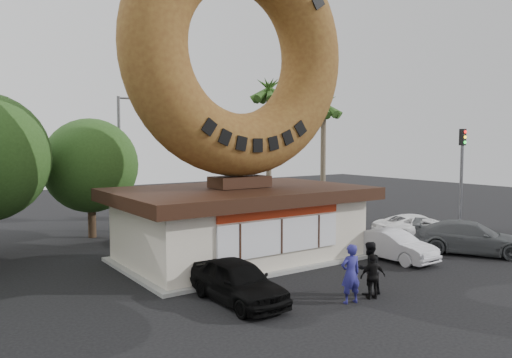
{
  "coord_description": "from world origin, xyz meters",
  "views": [
    {
      "loc": [
        -12.2,
        -12.83,
        5.43
      ],
      "look_at": [
        -0.5,
        4.0,
        3.83
      ],
      "focal_mm": 35.0,
      "sensor_mm": 36.0,
      "label": 1
    }
  ],
  "objects": [
    {
      "name": "car_silver",
      "position": [
        5.61,
        1.9,
        0.67
      ],
      "size": [
        1.56,
        4.14,
        1.35
      ],
      "primitive_type": "imported",
      "rotation": [
        0.0,
        0.0,
        0.03
      ],
      "color": "#B3B2B8",
      "rests_on": "ground"
    },
    {
      "name": "tree_mid",
      "position": [
        -4.0,
        15.0,
        4.02
      ],
      "size": [
        5.2,
        5.2,
        6.63
      ],
      "color": "#473321",
      "rests_on": "ground"
    },
    {
      "name": "street_lamp",
      "position": [
        -1.86,
        16.0,
        4.48
      ],
      "size": [
        2.11,
        0.2,
        8.0
      ],
      "color": "#59595E",
      "rests_on": "ground"
    },
    {
      "name": "traffic_signal",
      "position": [
        14.0,
        3.99,
        3.87
      ],
      "size": [
        0.3,
        0.38,
        6.07
      ],
      "color": "#59595E",
      "rests_on": "ground"
    },
    {
      "name": "person_right",
      "position": [
        0.63,
        -1.38,
        0.78
      ],
      "size": [
        0.98,
        0.69,
        1.55
      ],
      "primitive_type": "imported",
      "rotation": [
        0.0,
        0.0,
        2.76
      ],
      "color": "black",
      "rests_on": "ground"
    },
    {
      "name": "person_left",
      "position": [
        -0.33,
        -1.28,
        1.0
      ],
      "size": [
        0.81,
        0.61,
        2.0
      ],
      "primitive_type": "imported",
      "rotation": [
        0.0,
        0.0,
        2.94
      ],
      "color": "navy",
      "rests_on": "ground"
    },
    {
      "name": "person_center",
      "position": [
        0.9,
        -0.96,
        0.94
      ],
      "size": [
        0.99,
        0.82,
        1.88
      ],
      "primitive_type": "imported",
      "rotation": [
        0.0,
        0.0,
        3.02
      ],
      "color": "black",
      "rests_on": "ground"
    },
    {
      "name": "ground",
      "position": [
        0.0,
        0.0,
        0.0
      ],
      "size": [
        90.0,
        90.0,
        0.0
      ],
      "primitive_type": "plane",
      "color": "black",
      "rests_on": "ground"
    },
    {
      "name": "palm_near",
      "position": [
        7.5,
        14.0,
        8.41
      ],
      "size": [
        2.6,
        2.6,
        9.75
      ],
      "color": "#726651",
      "rests_on": "ground"
    },
    {
      "name": "giant_donut",
      "position": [
        0.0,
        6.0,
        9.31
      ],
      "size": [
        11.02,
        2.81,
        11.02
      ],
      "primitive_type": "torus",
      "rotation": [
        1.57,
        0.0,
        0.0
      ],
      "color": "brown",
      "rests_on": "donut_shop"
    },
    {
      "name": "donut_shop",
      "position": [
        0.0,
        5.98,
        1.77
      ],
      "size": [
        11.2,
        7.2,
        3.8
      ],
      "color": "beige",
      "rests_on": "ground"
    },
    {
      "name": "car_black",
      "position": [
        -3.38,
        0.91,
        0.73
      ],
      "size": [
        1.72,
        4.28,
        1.46
      ],
      "primitive_type": "imported",
      "rotation": [
        0.0,
        0.0,
        0.0
      ],
      "color": "black",
      "rests_on": "ground"
    },
    {
      "name": "car_grey",
      "position": [
        9.69,
        0.61,
        0.77
      ],
      "size": [
        4.7,
        5.63,
        1.54
      ],
      "primitive_type": "imported",
      "rotation": [
        0.0,
        0.0,
        0.58
      ],
      "color": "#545759",
      "rests_on": "ground"
    },
    {
      "name": "palm_far",
      "position": [
        11.0,
        12.5,
        7.48
      ],
      "size": [
        2.6,
        2.6,
        8.75
      ],
      "color": "#726651",
      "rests_on": "ground"
    },
    {
      "name": "car_white",
      "position": [
        10.66,
        4.39,
        0.67
      ],
      "size": [
        5.31,
        3.6,
        1.35
      ],
      "primitive_type": "imported",
      "rotation": [
        0.0,
        0.0,
        1.26
      ],
      "color": "white",
      "rests_on": "ground"
    }
  ]
}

